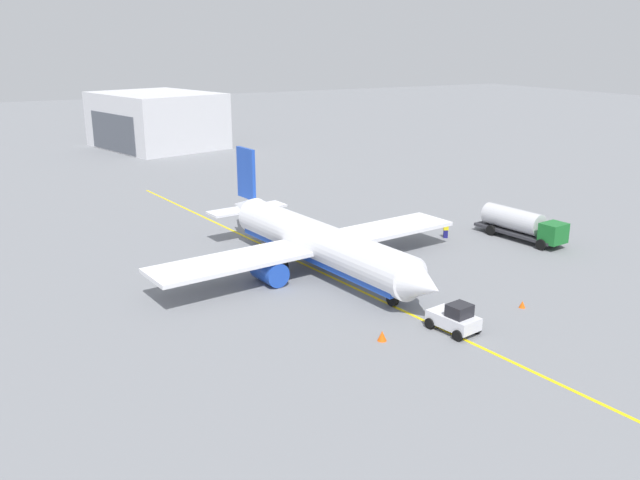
# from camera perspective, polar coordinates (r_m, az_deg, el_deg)

# --- Properties ---
(ground_plane) EXTENTS (400.00, 400.00, 0.00)m
(ground_plane) POSITION_cam_1_polar(r_m,az_deg,el_deg) (59.49, 0.00, -2.77)
(ground_plane) COLOR slate
(airplane) EXTENTS (30.76, 31.26, 9.55)m
(airplane) POSITION_cam_1_polar(r_m,az_deg,el_deg) (59.07, -0.29, -0.26)
(airplane) COLOR white
(airplane) RESTS_ON ground
(fuel_tanker) EXTENTS (10.41, 3.90, 3.15)m
(fuel_tanker) POSITION_cam_1_polar(r_m,az_deg,el_deg) (71.72, 16.98, 1.36)
(fuel_tanker) COLOR #2D2D33
(fuel_tanker) RESTS_ON ground
(pushback_tug) EXTENTS (3.90, 2.88, 2.20)m
(pushback_tug) POSITION_cam_1_polar(r_m,az_deg,el_deg) (48.28, 11.57, -6.66)
(pushback_tug) COLOR silver
(pushback_tug) RESTS_ON ground
(refueling_worker) EXTENTS (0.55, 0.63, 1.71)m
(refueling_worker) POSITION_cam_1_polar(r_m,az_deg,el_deg) (70.70, 10.82, 0.83)
(refueling_worker) COLOR navy
(refueling_worker) RESTS_ON ground
(safety_cone_nose) EXTENTS (0.66, 0.66, 0.73)m
(safety_cone_nose) POSITION_cam_1_polar(r_m,az_deg,el_deg) (46.38, 5.39, -8.25)
(safety_cone_nose) COLOR #F2590F
(safety_cone_nose) RESTS_ON ground
(safety_cone_wingtip) EXTENTS (0.51, 0.51, 0.57)m
(safety_cone_wingtip) POSITION_cam_1_polar(r_m,az_deg,el_deg) (53.98, 17.10, -5.34)
(safety_cone_wingtip) COLOR #F2590F
(safety_cone_wingtip) RESTS_ON ground
(distant_hangar) EXTENTS (27.69, 24.05, 10.42)m
(distant_hangar) POSITION_cam_1_polar(r_m,az_deg,el_deg) (133.60, -13.95, 10.04)
(distant_hangar) COLOR silver
(distant_hangar) RESTS_ON ground
(taxi_line_marking) EXTENTS (82.16, 11.50, 0.01)m
(taxi_line_marking) POSITION_cam_1_polar(r_m,az_deg,el_deg) (59.49, 0.00, -2.76)
(taxi_line_marking) COLOR yellow
(taxi_line_marking) RESTS_ON ground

